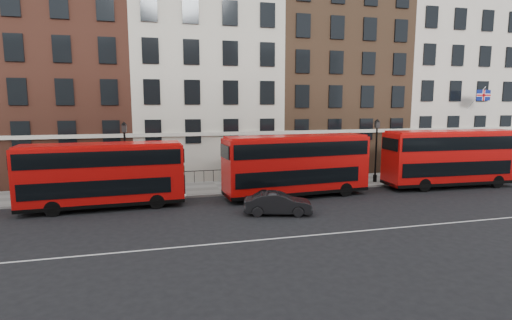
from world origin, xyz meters
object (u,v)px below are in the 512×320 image
object	(u,v)px
bus_c	(296,164)
bus_b	(102,174)
car_front	(278,203)
traffic_light	(483,152)
bus_d	(450,157)

from	to	relation	value
bus_c	bus_b	bearing A→B (deg)	175.38
car_front	traffic_light	distance (m)	22.00
bus_c	car_front	world-z (taller)	bus_c
bus_d	car_front	xyz separation A→B (m)	(-15.89, -4.18, -1.78)
car_front	traffic_light	world-z (taller)	traffic_light
bus_d	traffic_light	world-z (taller)	bus_d
bus_b	bus_d	xyz separation A→B (m)	(26.32, 0.00, 0.20)
bus_b	traffic_light	distance (m)	31.55
bus_c	car_front	xyz separation A→B (m)	(-2.70, -4.17, -1.71)
bus_b	bus_d	distance (m)	26.32
bus_c	traffic_light	bearing A→B (deg)	1.53
bus_d	bus_b	bearing A→B (deg)	-177.70
bus_b	bus_c	distance (m)	13.13
bus_c	bus_d	world-z (taller)	bus_d
bus_d	traffic_light	xyz separation A→B (m)	(5.16, 1.97, -0.02)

